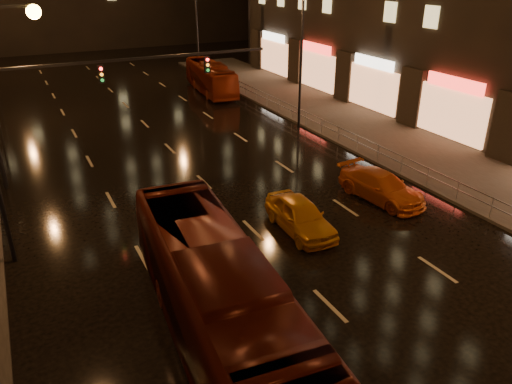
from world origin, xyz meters
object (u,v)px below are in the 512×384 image
bus_curb (211,78)px  taxi_near (300,216)px  bus_red (217,295)px  taxi_far (381,187)px

bus_curb → taxi_near: (-6.24, -25.91, -0.60)m
bus_red → bus_curb: bus_red is taller
bus_red → taxi_far: (11.22, 5.79, -0.96)m
bus_red → taxi_far: bearing=32.1°
bus_curb → taxi_far: bus_curb is taller
taxi_near → taxi_far: 5.37m
bus_red → taxi_far: bus_red is taller
bus_red → bus_curb: (12.19, 30.76, -0.32)m
bus_curb → taxi_near: bearing=-97.6°
bus_red → taxi_far: 12.67m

